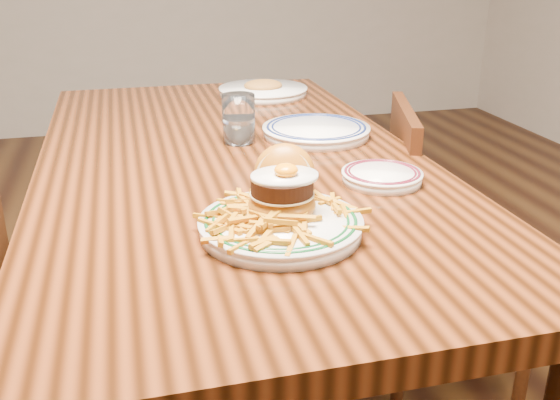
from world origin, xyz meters
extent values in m
cube|color=black|center=(0.00, 0.00, 0.72)|extent=(0.85, 1.60, 0.05)
cylinder|color=black|center=(-0.36, 0.74, 0.35)|extent=(0.07, 0.07, 0.70)
cylinder|color=black|center=(0.36, 0.74, 0.35)|extent=(0.07, 0.07, 0.70)
cylinder|color=#381B0B|center=(-0.53, -0.04, 0.21)|extent=(0.04, 0.04, 0.42)
cube|color=#381B0B|center=(0.62, 0.01, 0.39)|extent=(0.48, 0.48, 0.04)
cube|color=#381B0B|center=(0.46, 0.07, 0.61)|extent=(0.14, 0.37, 0.41)
cylinder|color=#381B0B|center=(0.83, 0.12, 0.19)|extent=(0.04, 0.04, 0.37)
cylinder|color=#381B0B|center=(0.52, 0.22, 0.19)|extent=(0.04, 0.04, 0.37)
cylinder|color=#381B0B|center=(0.73, -0.19, 0.19)|extent=(0.04, 0.04, 0.37)
cylinder|color=#381B0B|center=(0.42, -0.09, 0.19)|extent=(0.04, 0.04, 0.37)
cylinder|color=white|center=(0.00, -0.44, 0.76)|extent=(0.27, 0.27, 0.02)
cylinder|color=white|center=(0.00, -0.44, 0.77)|extent=(0.27, 0.27, 0.01)
torus|color=#0C431B|center=(0.00, -0.44, 0.78)|extent=(0.25, 0.25, 0.01)
torus|color=#0C431B|center=(0.00, -0.44, 0.78)|extent=(0.23, 0.23, 0.01)
ellipsoid|color=#AB5A16|center=(0.02, -0.41, 0.79)|extent=(0.11, 0.11, 0.05)
cylinder|color=#D3BB84|center=(0.02, -0.41, 0.81)|extent=(0.11, 0.11, 0.00)
cylinder|color=black|center=(0.02, -0.41, 0.82)|extent=(0.10, 0.10, 0.03)
ellipsoid|color=white|center=(0.02, -0.41, 0.84)|extent=(0.11, 0.09, 0.01)
ellipsoid|color=orange|center=(0.02, -0.42, 0.85)|extent=(0.04, 0.04, 0.02)
ellipsoid|color=#AB5A16|center=(0.04, -0.35, 0.82)|extent=(0.13, 0.12, 0.12)
cylinder|color=#D3BB84|center=(0.03, -0.37, 0.82)|extent=(0.10, 0.06, 0.10)
cylinder|color=white|center=(0.26, -0.26, 0.76)|extent=(0.16, 0.16, 0.02)
cylinder|color=white|center=(0.26, -0.26, 0.77)|extent=(0.16, 0.16, 0.01)
torus|color=#50121F|center=(0.26, -0.26, 0.77)|extent=(0.15, 0.15, 0.01)
torus|color=#50121F|center=(0.26, -0.26, 0.77)|extent=(0.14, 0.14, 0.01)
cube|color=silver|center=(0.28, -0.25, 0.77)|extent=(0.09, 0.07, 0.00)
cylinder|color=white|center=(0.23, 0.09, 0.76)|extent=(0.26, 0.26, 0.02)
cylinder|color=white|center=(0.23, 0.09, 0.77)|extent=(0.27, 0.27, 0.01)
torus|color=#0F1C4E|center=(0.23, 0.09, 0.78)|extent=(0.25, 0.25, 0.01)
torus|color=#0F1C4E|center=(0.23, 0.09, 0.78)|extent=(0.22, 0.22, 0.01)
cylinder|color=white|center=(0.04, 0.09, 0.81)|extent=(0.08, 0.08, 0.12)
cylinder|color=silver|center=(0.04, 0.09, 0.78)|extent=(0.07, 0.07, 0.06)
cylinder|color=white|center=(0.21, 0.57, 0.76)|extent=(0.28, 0.28, 0.02)
cylinder|color=white|center=(0.21, 0.57, 0.77)|extent=(0.28, 0.28, 0.01)
ellipsoid|color=#AF7632|center=(0.21, 0.57, 0.78)|extent=(0.12, 0.10, 0.04)
camera|label=1|loc=(-0.23, -1.35, 1.19)|focal=40.00mm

